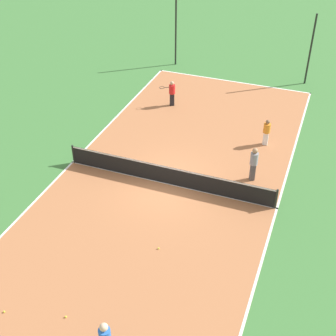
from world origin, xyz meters
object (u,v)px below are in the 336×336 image
(tennis_ball_right_alley, at_px, (158,248))
(fence_post_back_right, at_px, (310,50))
(tennis_net, at_px, (168,175))
(tennis_ball_midcourt, at_px, (4,312))
(fence_post_back_left, at_px, (176,33))
(player_coach_red, at_px, (172,92))
(player_baseline_gray, at_px, (254,162))
(player_center_orange, at_px, (267,131))
(tennis_ball_near_net, at_px, (66,317))

(tennis_ball_right_alley, bearing_deg, fence_post_back_right, 79.17)
(tennis_net, relative_size, tennis_ball_midcourt, 145.91)
(tennis_ball_midcourt, distance_m, fence_post_back_left, 22.20)
(player_coach_red, relative_size, fence_post_back_left, 0.34)
(tennis_ball_midcourt, bearing_deg, tennis_net, 73.27)
(player_baseline_gray, xyz_separation_m, tennis_ball_midcourt, (-6.13, -10.34, -0.95))
(tennis_net, relative_size, fence_post_back_left, 2.20)
(player_center_orange, distance_m, fence_post_back_right, 8.57)
(player_baseline_gray, xyz_separation_m, fence_post_back_left, (-8.01, 11.67, 1.25))
(fence_post_back_left, relative_size, fence_post_back_right, 1.00)
(player_baseline_gray, distance_m, tennis_ball_midcourt, 12.06)
(player_center_orange, relative_size, tennis_ball_midcourt, 21.02)
(tennis_ball_near_net, height_order, fence_post_back_right, fence_post_back_right)
(player_baseline_gray, distance_m, tennis_ball_right_alley, 6.31)
(player_center_orange, relative_size, fence_post_back_left, 0.32)
(tennis_ball_right_alley, height_order, fence_post_back_right, fence_post_back_right)
(tennis_net, height_order, player_baseline_gray, player_baseline_gray)
(fence_post_back_right, bearing_deg, player_baseline_gray, -94.63)
(tennis_net, distance_m, fence_post_back_right, 14.20)
(fence_post_back_left, xyz_separation_m, fence_post_back_right, (8.96, 0.00, 0.00))
(tennis_ball_near_net, bearing_deg, player_baseline_gray, 67.31)
(tennis_ball_midcourt, bearing_deg, tennis_ball_near_net, 15.15)
(player_coach_red, distance_m, player_baseline_gray, 8.32)
(fence_post_back_left, bearing_deg, player_center_orange, -46.42)
(tennis_ball_midcourt, xyz_separation_m, tennis_ball_right_alley, (3.74, 4.58, 0.00))
(tennis_ball_near_net, bearing_deg, fence_post_back_left, 100.34)
(tennis_ball_near_net, distance_m, tennis_ball_right_alley, 4.38)
(player_center_orange, height_order, tennis_ball_right_alley, player_center_orange)
(tennis_net, distance_m, tennis_ball_right_alley, 4.25)
(player_coach_red, height_order, tennis_ball_near_net, player_coach_red)
(player_coach_red, distance_m, player_center_orange, 6.52)
(tennis_net, distance_m, player_center_orange, 6.09)
(player_coach_red, relative_size, tennis_ball_right_alley, 22.51)
(player_baseline_gray, distance_m, fence_post_back_right, 11.78)
(tennis_ball_midcourt, distance_m, fence_post_back_right, 23.23)
(tennis_net, height_order, player_coach_red, player_coach_red)
(player_coach_red, bearing_deg, tennis_ball_right_alley, 80.50)
(tennis_ball_near_net, distance_m, tennis_ball_midcourt, 2.11)
(tennis_ball_near_net, bearing_deg, player_coach_red, 97.29)
(tennis_net, xyz_separation_m, player_center_orange, (3.51, 4.97, 0.30))
(tennis_net, height_order, tennis_ball_midcourt, tennis_net)
(tennis_ball_right_alley, relative_size, fence_post_back_right, 0.02)
(tennis_net, xyz_separation_m, tennis_ball_right_alley, (1.14, -4.07, -0.47))
(player_coach_red, relative_size, tennis_ball_midcourt, 22.51)
(tennis_ball_near_net, relative_size, fence_post_back_right, 0.02)
(tennis_ball_right_alley, bearing_deg, fence_post_back_left, 107.87)
(tennis_ball_right_alley, bearing_deg, tennis_ball_near_net, -112.92)
(tennis_ball_near_net, relative_size, tennis_ball_right_alley, 1.00)
(player_baseline_gray, bearing_deg, fence_post_back_right, 147.58)
(tennis_ball_near_net, height_order, tennis_ball_right_alley, same)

